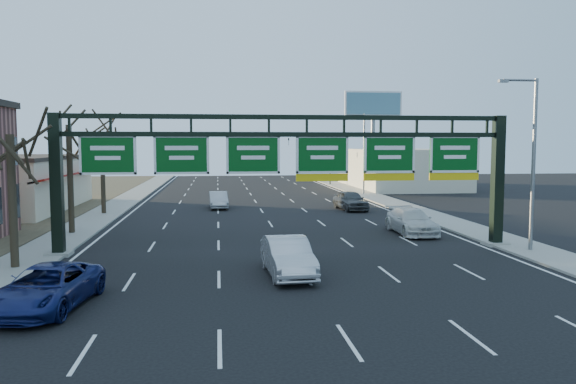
{
  "coord_description": "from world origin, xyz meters",
  "views": [
    {
      "loc": [
        -3.67,
        -21.28,
        5.64
      ],
      "look_at": [
        -0.11,
        7.09,
        3.2
      ],
      "focal_mm": 35.0,
      "sensor_mm": 36.0,
      "label": 1
    }
  ],
  "objects": [
    {
      "name": "tree_far",
      "position": [
        -12.8,
        25.0,
        7.48
      ],
      "size": [
        3.6,
        3.6,
        8.86
      ],
      "color": "black",
      "rests_on": "sidewalk_left"
    },
    {
      "name": "traffic_signal_mast",
      "position": [
        5.69,
        55.0,
        5.5
      ],
      "size": [
        10.16,
        0.54,
        7.0
      ],
      "color": "black",
      "rests_on": "ground"
    },
    {
      "name": "cream_strip",
      "position": [
        -21.48,
        29.0,
        2.36
      ],
      "size": [
        10.9,
        18.4,
        4.7
      ],
      "color": "#BDB59C",
      "rests_on": "ground"
    },
    {
      "name": "lane_markings",
      "position": [
        0.0,
        20.0,
        0.01
      ],
      "size": [
        21.6,
        120.0,
        0.01
      ],
      "primitive_type": "cube",
      "color": "white",
      "rests_on": "ground"
    },
    {
      "name": "car_silver_sedan",
      "position": [
        -0.72,
        2.3,
        0.82
      ],
      "size": [
        2.03,
        5.07,
        1.64
      ],
      "primitive_type": "imported",
      "rotation": [
        0.0,
        0.0,
        0.06
      ],
      "color": "#BCBCC1",
      "rests_on": "ground"
    },
    {
      "name": "streetlight_far",
      "position": [
        12.47,
        40.0,
        5.08
      ],
      "size": [
        2.15,
        0.22,
        9.0
      ],
      "color": "slate",
      "rests_on": "sidewalk_right"
    },
    {
      "name": "tree_gantry",
      "position": [
        -12.8,
        5.0,
        7.11
      ],
      "size": [
        3.6,
        3.6,
        8.48
      ],
      "color": "black",
      "rests_on": "sidewalk_left"
    },
    {
      "name": "sidewalk_left",
      "position": [
        -12.8,
        20.0,
        0.06
      ],
      "size": [
        3.0,
        120.0,
        0.12
      ],
      "primitive_type": "cube",
      "color": "gray",
      "rests_on": "ground"
    },
    {
      "name": "streetlight_near",
      "position": [
        12.47,
        6.0,
        5.08
      ],
      "size": [
        2.15,
        0.22,
        9.0
      ],
      "color": "slate",
      "rests_on": "sidewalk_right"
    },
    {
      "name": "billboard_right",
      "position": [
        15.0,
        44.98,
        9.06
      ],
      "size": [
        7.0,
        0.5,
        12.0
      ],
      "color": "slate",
      "rests_on": "ground"
    },
    {
      "name": "sidewalk_right",
      "position": [
        12.8,
        20.0,
        0.06
      ],
      "size": [
        3.0,
        120.0,
        0.12
      ],
      "primitive_type": "cube",
      "color": "gray",
      "rests_on": "ground"
    },
    {
      "name": "sign_gantry",
      "position": [
        0.16,
        8.0,
        4.63
      ],
      "size": [
        24.6,
        1.2,
        7.2
      ],
      "color": "black",
      "rests_on": "ground"
    },
    {
      "name": "car_blue_suv",
      "position": [
        -9.53,
        -1.55,
        0.74
      ],
      "size": [
        3.23,
        5.65,
        1.48
      ],
      "primitive_type": "imported",
      "rotation": [
        0.0,
        0.0,
        -0.15
      ],
      "color": "navy",
      "rests_on": "ground"
    },
    {
      "name": "tree_mid",
      "position": [
        -12.8,
        15.0,
        7.85
      ],
      "size": [
        3.6,
        3.6,
        9.24
      ],
      "color": "black",
      "rests_on": "sidewalk_left"
    },
    {
      "name": "ground",
      "position": [
        0.0,
        0.0,
        0.0
      ],
      "size": [
        160.0,
        160.0,
        0.0
      ],
      "primitive_type": "plane",
      "color": "black",
      "rests_on": "ground"
    },
    {
      "name": "car_grey_far",
      "position": [
        7.66,
        25.68,
        0.84
      ],
      "size": [
        2.48,
        5.09,
        1.67
      ],
      "primitive_type": "imported",
      "rotation": [
        0.0,
        0.0,
        0.11
      ],
      "color": "#414446",
      "rests_on": "ground"
    },
    {
      "name": "car_white_wagon",
      "position": [
        8.44,
        12.6,
        0.78
      ],
      "size": [
        2.22,
        5.41,
        1.57
      ],
      "primitive_type": "imported",
      "rotation": [
        0.0,
        0.0,
        0.0
      ],
      "color": "silver",
      "rests_on": "ground"
    },
    {
      "name": "car_silver_distant",
      "position": [
        -3.64,
        28.32,
        0.73
      ],
      "size": [
        1.76,
        4.49,
        1.46
      ],
      "primitive_type": "imported",
      "rotation": [
        0.0,
        0.0,
        0.05
      ],
      "color": "#AAAAAF",
      "rests_on": "ground"
    },
    {
      "name": "building_right_distant",
      "position": [
        20.0,
        50.0,
        2.5
      ],
      "size": [
        12.0,
        20.0,
        5.0
      ],
      "primitive_type": "cube",
      "color": "#BDB59C",
      "rests_on": "ground"
    }
  ]
}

